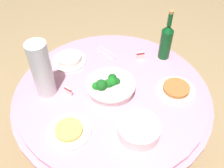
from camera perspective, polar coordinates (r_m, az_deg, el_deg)
ground_plane at (r=2.09m, az=-0.00°, el=-15.35°), size 6.00×6.00×0.00m
buffet_table at (r=1.77m, az=-0.00°, el=-9.44°), size 1.16×1.16×0.74m
broccoli_bowl at (r=1.45m, az=-0.42°, el=-0.51°), size 0.28×0.28×0.11m
plate_stack at (r=1.27m, az=6.05°, el=-10.12°), size 0.21×0.21×0.07m
wine_bottle at (r=1.66m, az=11.99°, el=9.45°), size 0.07×0.07×0.34m
decorative_fruit_vase at (r=1.42m, az=-15.25°, el=2.44°), size 0.11×0.11×0.34m
serving_tongs at (r=1.72m, az=-1.12°, el=6.75°), size 0.15×0.14×0.01m
food_plate_peanuts at (r=1.51m, az=14.10°, el=-1.13°), size 0.22×0.22×0.03m
food_plate_rice at (r=1.68m, az=-9.55°, el=5.45°), size 0.22×0.22×0.04m
food_plate_noodles at (r=1.31m, az=-9.55°, el=-10.23°), size 0.22×0.22×0.03m
label_placard_front at (r=1.46m, az=-9.78°, el=-1.52°), size 0.05×0.03×0.05m
label_placard_mid at (r=1.68m, az=6.36°, el=6.40°), size 0.05×0.02×0.05m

